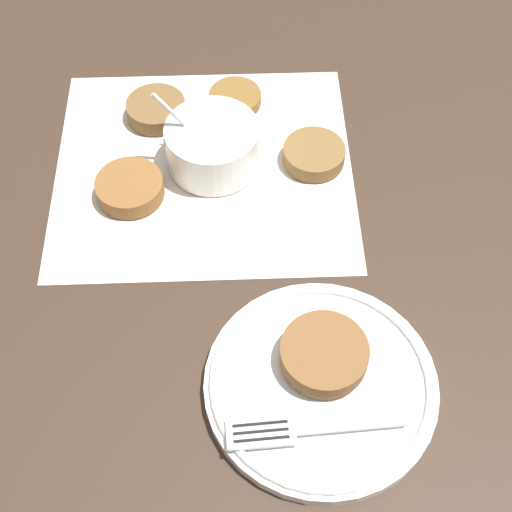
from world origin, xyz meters
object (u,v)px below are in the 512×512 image
at_px(sauce_bowl, 212,148).
at_px(fork, 297,429).
at_px(serving_plate, 321,384).
at_px(fritter_on_plate, 324,354).

height_order(sauce_bowl, fork, sauce_bowl).
bearing_deg(fork, serving_plate, -130.85).
bearing_deg(fritter_on_plate, sauce_bowl, -80.39).
bearing_deg(sauce_bowl, fork, 90.73).
xyz_separation_m(serving_plate, fritter_on_plate, (-0.01, -0.02, 0.02)).
bearing_deg(serving_plate, sauce_bowl, -82.48).
bearing_deg(fritter_on_plate, serving_plate, 68.86).
xyz_separation_m(serving_plate, fork, (0.04, 0.04, 0.01)).
bearing_deg(serving_plate, fork, 49.15).
height_order(serving_plate, fork, fork).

